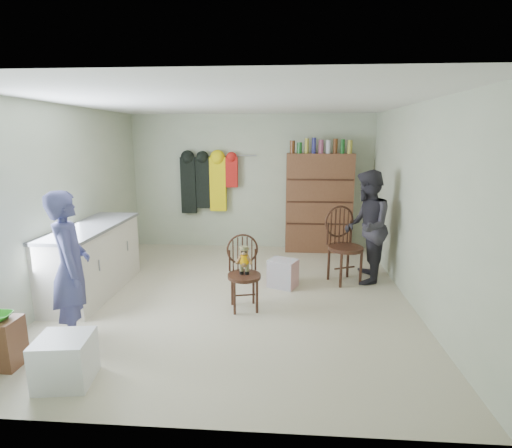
# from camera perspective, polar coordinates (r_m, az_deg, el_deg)

# --- Properties ---
(ground_plane) EXTENTS (5.00, 5.00, 0.00)m
(ground_plane) POSITION_cam_1_polar(r_m,az_deg,el_deg) (5.44, -2.82, -10.23)
(ground_plane) COLOR beige
(ground_plane) RESTS_ON ground
(room_walls) EXTENTS (5.00, 5.00, 5.00)m
(room_walls) POSITION_cam_1_polar(r_m,az_deg,el_deg) (5.58, -2.33, 7.09)
(room_walls) COLOR #B9C0A1
(room_walls) RESTS_ON ground
(counter) EXTENTS (0.64, 1.86, 0.94)m
(counter) POSITION_cam_1_polar(r_m,az_deg,el_deg) (5.84, -22.29, -4.67)
(counter) COLOR silver
(counter) RESTS_ON ground
(stool) EXTENTS (0.33, 0.28, 0.46)m
(stool) POSITION_cam_1_polar(r_m,az_deg,el_deg) (4.49, -32.55, -14.13)
(stool) COLOR brown
(stool) RESTS_ON ground
(plastic_tub) EXTENTS (0.49, 0.48, 0.42)m
(plastic_tub) POSITION_cam_1_polar(r_m,az_deg,el_deg) (3.98, -25.63, -17.12)
(plastic_tub) COLOR white
(plastic_tub) RESTS_ON ground
(chair_front) EXTENTS (0.49, 0.49, 0.92)m
(chair_front) POSITION_cam_1_polar(r_m,az_deg,el_deg) (4.92, -1.76, -6.20)
(chair_front) COLOR #3E2116
(chair_front) RESTS_ON ground
(chair_far) EXTENTS (0.65, 0.65, 1.11)m
(chair_far) POSITION_cam_1_polar(r_m,az_deg,el_deg) (5.94, 12.36, -2.49)
(chair_far) COLOR #3E2116
(chair_far) RESTS_ON ground
(striped_bag) EXTENTS (0.46, 0.42, 0.40)m
(striped_bag) POSITION_cam_1_polar(r_m,az_deg,el_deg) (5.71, 3.86, -7.03)
(striped_bag) COLOR #E57772
(striped_bag) RESTS_ON ground
(person_left) EXTENTS (0.60, 0.69, 1.59)m
(person_left) POSITION_cam_1_polar(r_m,az_deg,el_deg) (4.45, -24.97, -5.78)
(person_left) COLOR #44467D
(person_left) RESTS_ON ground
(person_right) EXTENTS (0.75, 0.89, 1.64)m
(person_right) POSITION_cam_1_polar(r_m,az_deg,el_deg) (5.96, 15.50, -0.41)
(person_right) COLOR #2D2B33
(person_right) RESTS_ON ground
(dresser) EXTENTS (1.20, 0.39, 2.08)m
(dresser) POSITION_cam_1_polar(r_m,az_deg,el_deg) (7.41, 8.94, 3.10)
(dresser) COLOR brown
(dresser) RESTS_ON ground
(coat_rack) EXTENTS (1.42, 0.12, 1.09)m
(coat_rack) POSITION_cam_1_polar(r_m,az_deg,el_deg) (7.56, -7.01, 5.89)
(coat_rack) COLOR #99999E
(coat_rack) RESTS_ON ground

